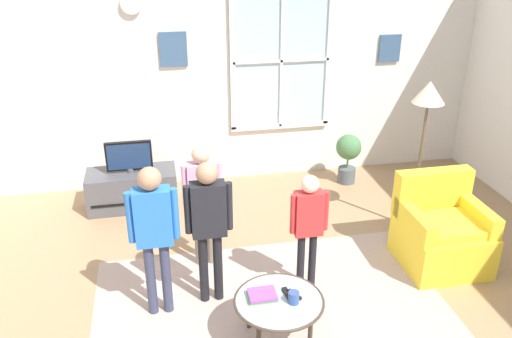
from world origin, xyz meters
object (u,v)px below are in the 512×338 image
at_px(remote_near_books, 294,295).
at_px(person_blue_shirt, 154,226).
at_px(person_red_shirt, 308,220).
at_px(floor_lamp, 427,108).
at_px(person_pink_shirt, 202,192).
at_px(book_stack, 262,295).
at_px(potted_plant_by_window, 348,154).
at_px(armchair, 441,233).
at_px(person_black_shirt, 209,217).
at_px(tv_stand, 133,189).
at_px(cup, 294,297).
at_px(television, 129,156).
at_px(remote_near_cup, 287,293).
at_px(coffee_table, 279,303).

bearing_deg(remote_near_books, person_blue_shirt, 153.11).
xyz_separation_m(person_red_shirt, floor_lamp, (1.44, 0.81, 0.66)).
bearing_deg(person_pink_shirt, book_stack, -74.02).
distance_m(book_stack, potted_plant_by_window, 3.08).
bearing_deg(armchair, person_black_shirt, -176.24).
xyz_separation_m(tv_stand, person_pink_shirt, (0.70, -1.33, 0.55)).
distance_m(person_red_shirt, floor_lamp, 1.78).
height_order(book_stack, cup, cup).
relative_size(television, potted_plant_by_window, 0.80).
distance_m(armchair, remote_near_cup, 1.86).
relative_size(person_pink_shirt, potted_plant_by_window, 1.92).
height_order(remote_near_books, floor_lamp, floor_lamp).
relative_size(cup, remote_near_books, 0.70).
height_order(person_pink_shirt, floor_lamp, floor_lamp).
distance_m(book_stack, person_blue_shirt, 1.02).
bearing_deg(person_red_shirt, floor_lamp, 29.51).
xyz_separation_m(coffee_table, remote_near_cup, (0.08, 0.05, 0.04)).
distance_m(tv_stand, cup, 2.87).
bearing_deg(potted_plant_by_window, coffee_table, -120.10).
relative_size(remote_near_cup, floor_lamp, 0.09).
distance_m(television, person_pink_shirt, 1.50).
xyz_separation_m(book_stack, cup, (0.22, -0.10, 0.02)).
xyz_separation_m(remote_near_books, floor_lamp, (1.71, 1.41, 0.96)).
distance_m(armchair, remote_near_books, 1.83).
bearing_deg(coffee_table, floor_lamp, 37.97).
distance_m(armchair, book_stack, 2.04).
bearing_deg(book_stack, person_blue_shirt, 147.55).
xyz_separation_m(armchair, remote_near_cup, (-1.71, -0.72, 0.09)).
bearing_deg(coffee_table, cup, -26.57).
distance_m(tv_stand, armchair, 3.42).
xyz_separation_m(television, book_stack, (1.03, -2.47, -0.21)).
distance_m(television, person_black_shirt, 2.02).
distance_m(armchair, person_red_shirt, 1.44).
distance_m(coffee_table, book_stack, 0.14).
height_order(person_red_shirt, person_pink_shirt, person_pink_shirt).
bearing_deg(cup, remote_near_cup, 103.00).
bearing_deg(television, coffee_table, -65.44).
distance_m(book_stack, remote_near_cup, 0.20).
xyz_separation_m(armchair, person_pink_shirt, (-2.24, 0.42, 0.45)).
xyz_separation_m(book_stack, floor_lamp, (1.96, 1.39, 0.94)).
height_order(coffee_table, cup, cup).
bearing_deg(floor_lamp, television, 160.14).
relative_size(tv_stand, cup, 10.39).
height_order(coffee_table, person_black_shirt, person_black_shirt).
relative_size(tv_stand, coffee_table, 1.44).
bearing_deg(person_blue_shirt, cup, -30.80).
distance_m(tv_stand, person_pink_shirt, 1.60).
height_order(cup, remote_near_books, cup).
xyz_separation_m(person_red_shirt, potted_plant_by_window, (1.13, 2.03, -0.31)).
bearing_deg(remote_near_cup, person_red_shirt, 60.10).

